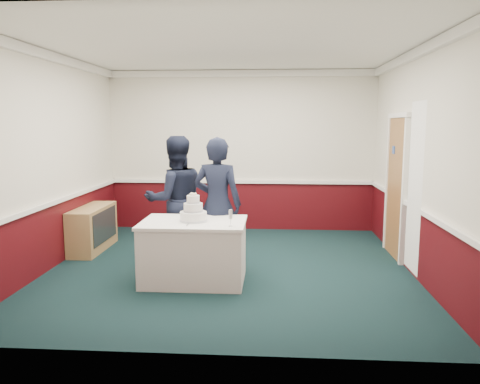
# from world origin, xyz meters

# --- Properties ---
(ground) EXTENTS (5.00, 5.00, 0.00)m
(ground) POSITION_xyz_m (0.00, 0.00, 0.00)
(ground) COLOR black
(ground) RESTS_ON ground
(room_shell) EXTENTS (5.00, 5.00, 3.00)m
(room_shell) POSITION_xyz_m (0.08, 0.61, 1.97)
(room_shell) COLOR silver
(room_shell) RESTS_ON ground
(sideboard) EXTENTS (0.41, 1.20, 0.70)m
(sideboard) POSITION_xyz_m (-2.28, 0.81, 0.35)
(sideboard) COLOR tan
(sideboard) RESTS_ON ground
(cake_table) EXTENTS (1.32, 0.92, 0.79)m
(cake_table) POSITION_xyz_m (-0.41, -0.57, 0.40)
(cake_table) COLOR white
(cake_table) RESTS_ON ground
(wedding_cake) EXTENTS (0.35, 0.35, 0.36)m
(wedding_cake) POSITION_xyz_m (-0.41, -0.57, 0.90)
(wedding_cake) COLOR white
(wedding_cake) RESTS_ON cake_table
(cake_knife) EXTENTS (0.02, 0.22, 0.00)m
(cake_knife) POSITION_xyz_m (-0.44, -0.77, 0.79)
(cake_knife) COLOR silver
(cake_knife) RESTS_ON cake_table
(champagne_flute) EXTENTS (0.05, 0.05, 0.21)m
(champagne_flute) POSITION_xyz_m (0.09, -0.85, 0.93)
(champagne_flute) COLOR silver
(champagne_flute) RESTS_ON cake_table
(person_man) EXTENTS (1.11, 1.01, 1.85)m
(person_man) POSITION_xyz_m (-0.81, 0.27, 0.92)
(person_man) COLOR black
(person_man) RESTS_ON ground
(person_woman) EXTENTS (0.74, 0.55, 1.84)m
(person_woman) POSITION_xyz_m (-0.16, -0.04, 0.92)
(person_woman) COLOR black
(person_woman) RESTS_ON ground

